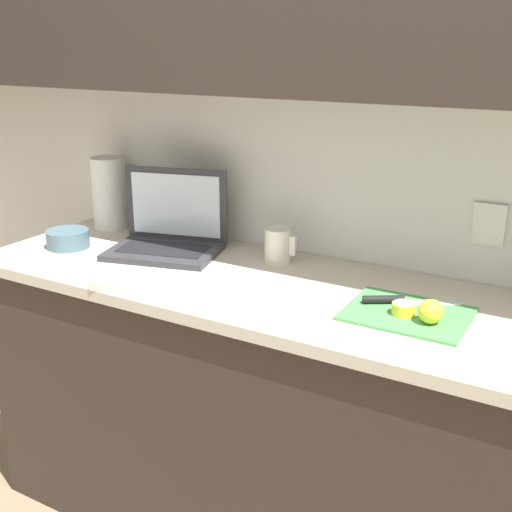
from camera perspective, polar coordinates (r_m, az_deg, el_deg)
The scene contains 11 objects.
wall_back at distance 1.85m, azimuth 12.93°, elevation 17.94°, with size 5.20×0.38×2.60m.
counter_unit at distance 1.97m, azimuth 9.00°, elevation -15.88°, with size 2.46×0.61×0.89m.
laptop at distance 2.16m, azimuth -7.75°, elevation 2.11°, with size 0.41×0.33×0.27m.
cutting_board at distance 1.70m, azimuth 13.29°, elevation -5.01°, with size 0.31×0.25×0.01m, color #4C9E51.
knife at distance 1.74m, azimuth 12.19°, elevation -3.90°, with size 0.24×0.16×0.02m.
lemon_half_cut at distance 1.68m, azimuth 12.97°, elevation -4.58°, with size 0.06×0.06×0.03m.
lemon_whole_beside at distance 1.64m, azimuth 15.26°, elevation -4.77°, with size 0.06×0.06×0.06m.
measuring_cup at distance 2.03m, azimuth 1.96°, elevation 0.97°, with size 0.11×0.09×0.11m.
bowl_white at distance 2.27m, azimuth -16.38°, elevation 1.48°, with size 0.14×0.14×0.06m.
paper_towel_roll at distance 2.45m, azimuth -12.89°, elevation 5.49°, with size 0.13×0.13×0.27m.
dish_towel at distance 1.88m, azimuth -10.52°, elevation -2.19°, with size 0.22×0.16×0.02m, color silver.
Camera 1 is at (0.56, -1.53, 1.57)m, focal length 45.00 mm.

